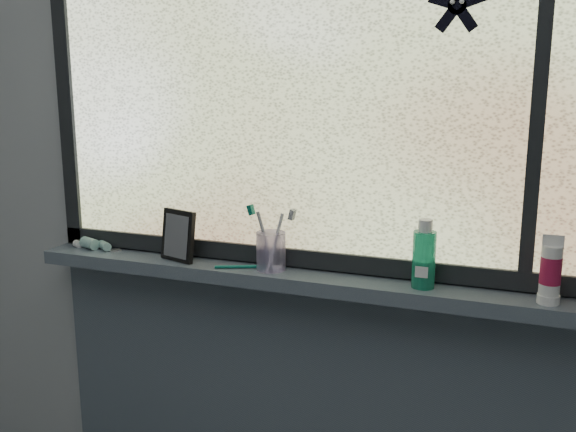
{
  "coord_description": "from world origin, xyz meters",
  "views": [
    {
      "loc": [
        0.59,
        -0.38,
        1.55
      ],
      "look_at": [
        0.05,
        1.05,
        1.22
      ],
      "focal_mm": 40.0,
      "sensor_mm": 36.0,
      "label": 1
    }
  ],
  "objects_px": {
    "vanity_mirror": "(178,235)",
    "cream_tube": "(551,267)",
    "mouthwash_bottle": "(424,254)",
    "toothbrush_cup": "(271,251)"
  },
  "relations": [
    {
      "from": "vanity_mirror",
      "to": "cream_tube",
      "type": "distance_m",
      "value": 1.02
    },
    {
      "from": "vanity_mirror",
      "to": "cream_tube",
      "type": "height_order",
      "value": "vanity_mirror"
    },
    {
      "from": "vanity_mirror",
      "to": "mouthwash_bottle",
      "type": "bearing_deg",
      "value": 17.17
    },
    {
      "from": "vanity_mirror",
      "to": "mouthwash_bottle",
      "type": "xyz_separation_m",
      "value": [
        0.72,
        0.0,
        0.01
      ]
    },
    {
      "from": "vanity_mirror",
      "to": "toothbrush_cup",
      "type": "height_order",
      "value": "vanity_mirror"
    },
    {
      "from": "toothbrush_cup",
      "to": "mouthwash_bottle",
      "type": "relative_size",
      "value": 0.73
    },
    {
      "from": "toothbrush_cup",
      "to": "cream_tube",
      "type": "xyz_separation_m",
      "value": [
        0.73,
        -0.02,
        0.04
      ]
    },
    {
      "from": "vanity_mirror",
      "to": "toothbrush_cup",
      "type": "xyz_separation_m",
      "value": [
        0.29,
        0.01,
        -0.02
      ]
    },
    {
      "from": "mouthwash_bottle",
      "to": "cream_tube",
      "type": "xyz_separation_m",
      "value": [
        0.3,
        -0.01,
        0.0
      ]
    },
    {
      "from": "vanity_mirror",
      "to": "cream_tube",
      "type": "bearing_deg",
      "value": 16.27
    }
  ]
}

